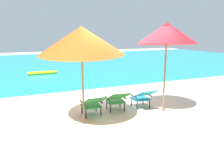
% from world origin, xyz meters
% --- Properties ---
extents(ground_plane, '(40.00, 40.00, 0.00)m').
position_xyz_m(ground_plane, '(0.00, 4.00, 0.00)').
color(ground_plane, beige).
extents(ocean_band, '(40.00, 18.00, 0.01)m').
position_xyz_m(ocean_band, '(0.00, 11.85, 0.00)').
color(ocean_band, teal).
rests_on(ocean_band, ground_plane).
extents(swim_buoy, '(1.60, 0.18, 0.18)m').
position_xyz_m(swim_buoy, '(-1.42, 7.29, 0.10)').
color(swim_buoy, yellow).
rests_on(swim_buoy, ocean_band).
extents(lounge_chair_left, '(0.56, 0.88, 0.68)m').
position_xyz_m(lounge_chair_left, '(-0.85, -0.24, 0.40)').
color(lounge_chair_left, '#338E3D').
rests_on(lounge_chair_left, ground_plane).
extents(lounge_chair_center, '(0.64, 0.93, 0.68)m').
position_xyz_m(lounge_chair_center, '(-0.05, -0.12, 0.40)').
color(lounge_chair_center, '#338E3D').
rests_on(lounge_chair_center, ground_plane).
extents(lounge_chair_right, '(0.57, 0.89, 0.68)m').
position_xyz_m(lounge_chair_right, '(0.81, -0.18, 0.40)').
color(lounge_chair_right, teal).
rests_on(lounge_chair_right, ground_plane).
extents(beach_umbrella_left, '(2.82, 2.83, 2.54)m').
position_xyz_m(beach_umbrella_left, '(-1.22, -0.57, 2.15)').
color(beach_umbrella_left, olive).
rests_on(beach_umbrella_left, ground_plane).
extents(beach_umbrella_right, '(2.29, 2.31, 2.68)m').
position_xyz_m(beach_umbrella_right, '(1.24, -0.63, 2.31)').
color(beach_umbrella_right, olive).
rests_on(beach_umbrella_right, ground_plane).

